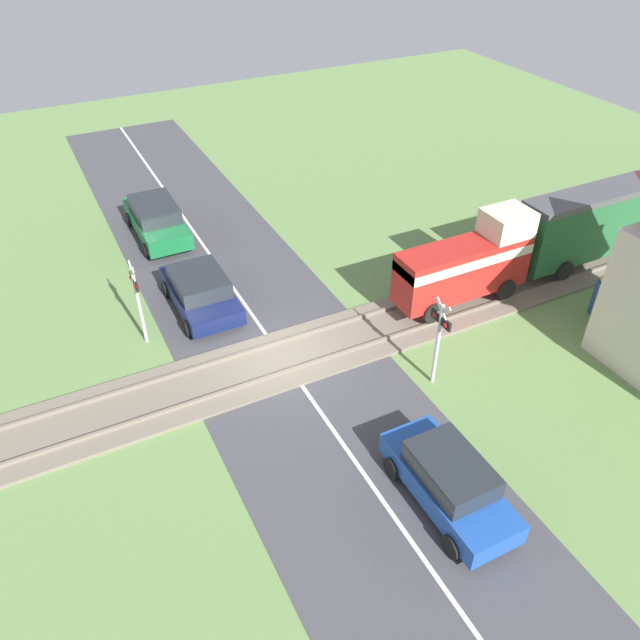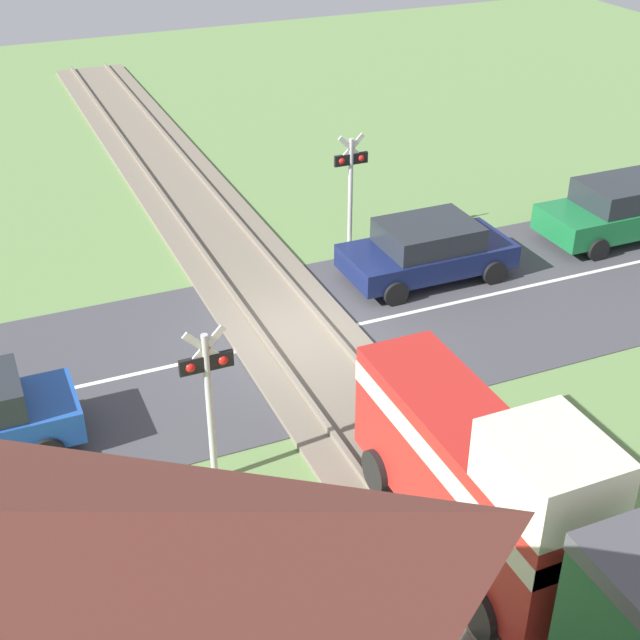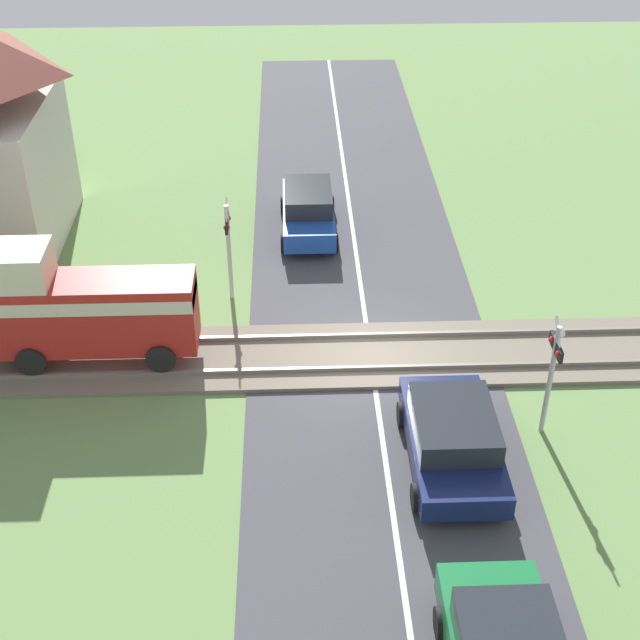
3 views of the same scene
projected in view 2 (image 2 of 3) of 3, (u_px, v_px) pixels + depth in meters
name	position (u px, v px, depth m)	size (l,w,h in m)	color
ground_plane	(296.00, 339.00, 19.43)	(60.00, 60.00, 0.00)	#66894C
road_surface	(296.00, 339.00, 19.42)	(48.00, 6.40, 0.02)	#424247
track_bed	(296.00, 336.00, 19.40)	(2.80, 48.00, 0.24)	#756B5B
car_near_crossing	(427.00, 249.00, 21.55)	(4.11, 2.08, 1.44)	#141E4C
car_behind_queue	(625.00, 208.00, 23.53)	(4.58, 2.00, 1.59)	#197038
crossing_signal_west_approach	(351.00, 176.00, 22.42)	(0.90, 0.18, 3.05)	#B7B7B7
crossing_signal_east_approach	(208.00, 386.00, 14.45)	(0.90, 0.18, 3.05)	#B7B7B7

